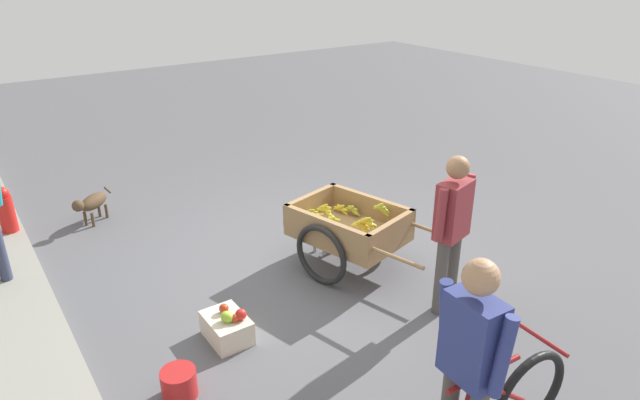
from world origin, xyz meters
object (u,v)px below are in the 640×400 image
(dog, at_px, (92,203))
(fruit_cart, at_px, (348,229))
(fire_hydrant, at_px, (7,214))
(plastic_bucket, at_px, (179,383))
(cyclist_person, at_px, (470,356))
(apple_crate, at_px, (227,327))
(vendor_person, at_px, (452,222))

(dog, bearing_deg, fruit_cart, -143.48)
(fruit_cart, bearing_deg, dog, 36.52)
(fire_hydrant, height_order, plastic_bucket, fire_hydrant)
(cyclist_person, xyz_separation_m, plastic_bucket, (1.65, 1.19, -0.82))
(fruit_cart, height_order, dog, fruit_cart)
(fruit_cart, relative_size, plastic_bucket, 6.67)
(cyclist_person, xyz_separation_m, apple_crate, (2.06, 0.60, -0.81))
(apple_crate, bearing_deg, dog, 6.47)
(fruit_cart, relative_size, apple_crate, 4.06)
(fire_hydrant, bearing_deg, vendor_person, -140.53)
(cyclist_person, distance_m, fire_hydrant, 5.50)
(fruit_cart, relative_size, cyclist_person, 1.14)
(dog, bearing_deg, apple_crate, -173.53)
(cyclist_person, relative_size, fire_hydrant, 2.33)
(vendor_person, xyz_separation_m, fire_hydrant, (3.81, 3.14, -0.56))
(fruit_cart, distance_m, vendor_person, 1.24)
(fruit_cart, bearing_deg, plastic_bucket, 109.95)
(vendor_person, xyz_separation_m, plastic_bucket, (0.32, 2.48, -0.78))
(fruit_cart, relative_size, fire_hydrant, 2.67)
(dog, xyz_separation_m, fire_hydrant, (0.07, 0.91, 0.06))
(cyclist_person, height_order, dog, cyclist_person)
(fruit_cart, xyz_separation_m, plastic_bucket, (-0.80, 2.20, -0.33))
(fruit_cart, height_order, apple_crate, fruit_cart)
(cyclist_person, distance_m, apple_crate, 2.29)
(fruit_cart, xyz_separation_m, fire_hydrant, (2.69, 2.85, -0.10))
(dog, relative_size, apple_crate, 1.26)
(apple_crate, bearing_deg, cyclist_person, -163.87)
(dog, bearing_deg, vendor_person, -149.21)
(dog, height_order, plastic_bucket, dog)
(fruit_cart, xyz_separation_m, dog, (2.62, 1.94, -0.17))
(apple_crate, bearing_deg, fruit_cart, -76.32)
(plastic_bucket, bearing_deg, dog, -4.29)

